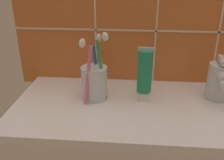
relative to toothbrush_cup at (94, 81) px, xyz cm
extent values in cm
cube|color=white|center=(14.70, -2.96, -6.06)|extent=(70.97, 32.24, 2.00)
cube|color=#C6662D|center=(14.70, 13.41, 16.46)|extent=(80.97, 1.50, 47.04)
cube|color=beige|center=(14.70, 12.56, 10.82)|extent=(80.97, 0.24, 0.50)
cube|color=beige|center=(-1.27, 12.56, 16.46)|extent=(0.50, 0.24, 47.04)
cube|color=beige|center=(16.47, 12.56, 16.46)|extent=(0.50, 0.24, 47.04)
cube|color=beige|center=(34.22, 12.56, 16.46)|extent=(0.50, 0.24, 47.04)
cylinder|color=silver|center=(-0.05, 0.02, -0.62)|extent=(6.98, 6.98, 8.88)
cylinder|color=green|center=(1.97, -0.57, 3.27)|extent=(3.15, 1.97, 15.98)
ellipsoid|color=white|center=(3.10, -1.03, 12.29)|extent=(2.31, 1.94, 2.41)
cylinder|color=blue|center=(0.20, 2.82, 2.37)|extent=(2.04, 4.60, 14.28)
ellipsoid|color=white|center=(0.75, 4.85, 10.46)|extent=(1.82, 2.45, 2.55)
cylinder|color=pink|center=(-1.09, -2.66, 2.77)|extent=(2.89, 3.20, 15.01)
ellipsoid|color=white|center=(-2.02, -3.78, 11.29)|extent=(2.31, 2.40, 2.45)
cylinder|color=white|center=(13.21, 0.02, -3.81)|extent=(3.24, 3.24, 2.49)
cylinder|color=#1E8C60|center=(13.21, 0.02, 3.10)|extent=(3.82, 3.82, 11.34)
cube|color=silver|center=(13.21, 0.02, 9.17)|extent=(4.01, 0.36, 0.80)
cylinder|color=silver|center=(32.80, 2.35, -0.07)|extent=(5.78, 5.78, 9.97)
cylinder|color=silver|center=(32.41, -0.84, 2.72)|extent=(3.36, 6.71, 2.60)
sphere|color=silver|center=(32.02, -4.04, 1.85)|extent=(2.43, 2.43, 2.43)
cube|color=silver|center=(32.80, 2.35, 5.91)|extent=(2.11, 6.13, 1.20)
camera|label=1|loc=(9.93, -60.05, 27.38)|focal=40.00mm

